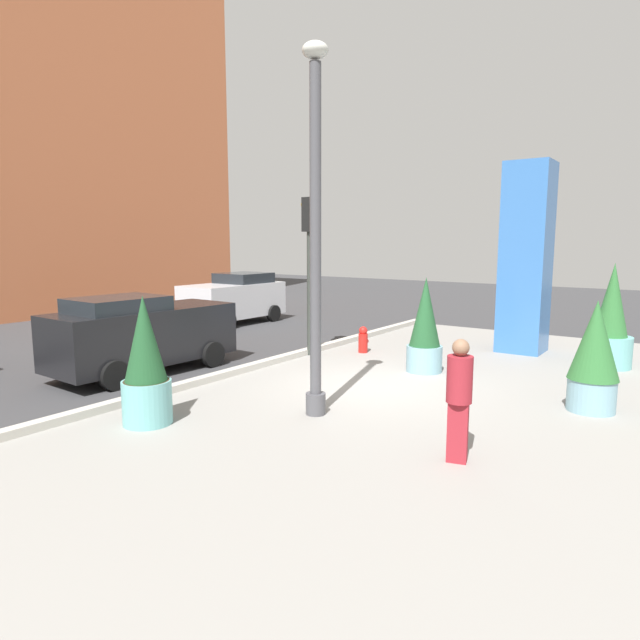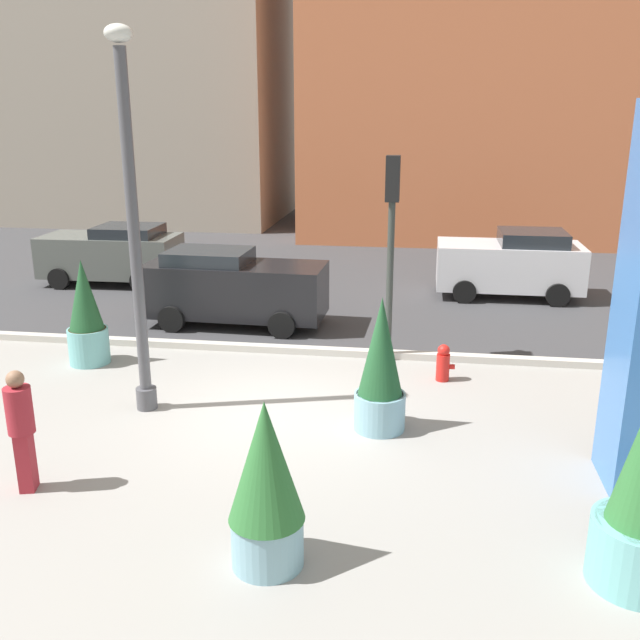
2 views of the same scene
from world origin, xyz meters
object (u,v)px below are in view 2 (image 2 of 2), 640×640
at_px(lamp_post, 134,236).
at_px(potted_plant_near_left, 381,370).
at_px(car_curb_east, 511,263).
at_px(pedestrian_on_sidewalk, 21,425).
at_px(potted_plant_by_pillar, 86,317).
at_px(fire_hydrant, 443,363).
at_px(car_far_lane, 233,287).
at_px(potted_plant_near_right, 266,484).
at_px(traffic_light_far_side, 391,225).
at_px(car_intersection, 113,254).

distance_m(lamp_post, potted_plant_near_left, 4.64).
xyz_separation_m(lamp_post, car_curb_east, (7.28, 9.06, -2.15)).
xyz_separation_m(potted_plant_near_left, pedestrian_on_sidewalk, (-4.73, -2.66, -0.06)).
height_order(lamp_post, potted_plant_by_pillar, lamp_post).
height_order(potted_plant_by_pillar, fire_hydrant, potted_plant_by_pillar).
bearing_deg(lamp_post, car_far_lane, 87.78).
xyz_separation_m(potted_plant_near_right, car_far_lane, (-2.89, 9.26, -0.09)).
relative_size(potted_plant_near_left, traffic_light_far_side, 0.53).
bearing_deg(car_far_lane, car_intersection, 142.57).
xyz_separation_m(potted_plant_near_left, car_curb_east, (3.13, 9.29, -0.10)).
relative_size(potted_plant_by_pillar, pedestrian_on_sidewalk, 1.25).
bearing_deg(lamp_post, fire_hydrant, 22.03).
bearing_deg(lamp_post, car_curb_east, 51.22).
distance_m(fire_hydrant, car_intersection, 11.96).
height_order(lamp_post, potted_plant_near_right, lamp_post).
distance_m(potted_plant_near_left, car_curb_east, 9.80).
relative_size(potted_plant_near_right, fire_hydrant, 2.76).
bearing_deg(car_intersection, potted_plant_near_right, -59.27).
xyz_separation_m(car_intersection, pedestrian_on_sidewalk, (4.02, -11.79, 0.07)).
bearing_deg(lamp_post, car_intersection, 117.32).
distance_m(potted_plant_by_pillar, potted_plant_near_left, 6.64).
bearing_deg(car_curb_east, pedestrian_on_sidewalk, -123.34).
distance_m(traffic_light_far_side, pedestrian_on_sidewalk, 7.89).
height_order(car_curb_east, car_far_lane, car_curb_east).
relative_size(car_intersection, car_curb_east, 1.03).
relative_size(potted_plant_near_left, car_far_lane, 0.51).
bearing_deg(car_far_lane, potted_plant_near_left, -54.08).
distance_m(potted_plant_near_left, car_far_lane, 6.73).
bearing_deg(car_far_lane, potted_plant_by_pillar, -125.79).
relative_size(car_curb_east, car_far_lane, 0.91).
bearing_deg(traffic_light_far_side, potted_plant_near_right, -98.08).
distance_m(potted_plant_near_right, car_far_lane, 9.70).
bearing_deg(potted_plant_near_left, lamp_post, 176.86).
bearing_deg(pedestrian_on_sidewalk, traffic_light_far_side, 52.20).
distance_m(potted_plant_near_left, car_intersection, 12.64).
height_order(potted_plant_near_right, car_intersection, potted_plant_near_right).
bearing_deg(fire_hydrant, car_curb_east, 73.68).
xyz_separation_m(lamp_post, car_intersection, (-4.60, 8.90, -2.18)).
bearing_deg(traffic_light_far_side, potted_plant_near_left, -89.39).
distance_m(potted_plant_near_right, traffic_light_far_side, 7.51).
distance_m(potted_plant_near_right, car_intersection, 15.05).
height_order(potted_plant_by_pillar, car_intersection, potted_plant_by_pillar).
distance_m(potted_plant_near_right, car_curb_east, 13.75).
bearing_deg(pedestrian_on_sidewalk, lamp_post, 78.65).
bearing_deg(traffic_light_far_side, lamp_post, -142.45).
height_order(potted_plant_near_right, fire_hydrant, potted_plant_near_right).
bearing_deg(pedestrian_on_sidewalk, potted_plant_by_pillar, 106.85).
height_order(potted_plant_near_left, traffic_light_far_side, traffic_light_far_side).
relative_size(lamp_post, car_far_lane, 1.44).
xyz_separation_m(car_intersection, car_curb_east, (11.88, 0.16, 0.03)).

